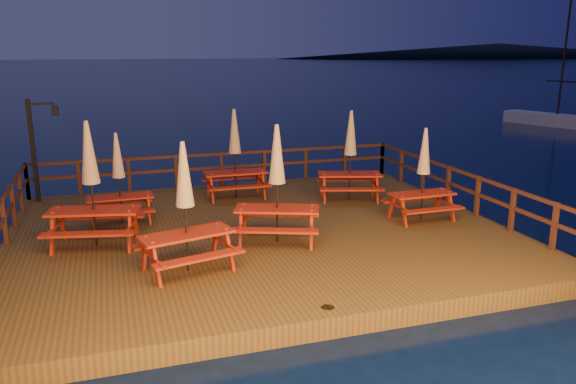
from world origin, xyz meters
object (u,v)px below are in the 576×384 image
sailboat (563,121)px  picnic_table_1 (235,152)px  lamp_post (38,141)px  picnic_table_2 (119,177)px  picnic_table_0 (91,182)px

sailboat → picnic_table_1: 26.41m
lamp_post → sailboat: size_ratio=0.27×
lamp_post → picnic_table_2: bearing=-54.0°
lamp_post → picnic_table_0: lamp_post is taller
sailboat → picnic_table_0: size_ratio=3.88×
picnic_table_1 → picnic_table_2: (-3.37, -1.54, -0.17)m
lamp_post → sailboat: (29.00, 10.56, -1.83)m
lamp_post → sailboat: sailboat is taller
sailboat → picnic_table_2: (-26.88, -13.48, 1.25)m
lamp_post → picnic_table_2: size_ratio=1.28×
lamp_post → picnic_table_2: lamp_post is taller
sailboat → picnic_table_2: sailboat is taller
sailboat → picnic_table_1: (-23.51, -11.94, 1.42)m
picnic_table_0 → picnic_table_1: bearing=51.4°
picnic_table_0 → picnic_table_2: size_ratio=1.22×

